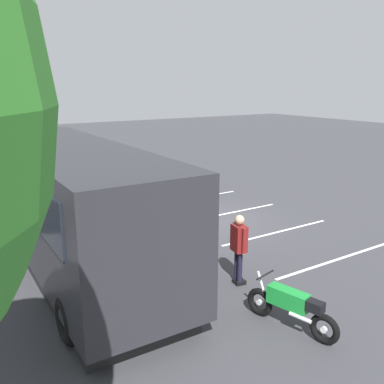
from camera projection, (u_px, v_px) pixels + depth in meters
The scene contains 14 objects.
ground_plane at pixel (213, 222), 14.83m from camera, with size 80.00×80.00×0.00m, color #38383D.
tour_bus at pixel (73, 208), 10.73m from camera, with size 9.33×2.67×3.25m.
spectator_far_left at pixel (239, 244), 9.96m from camera, with size 0.58×0.36×1.75m.
spectator_left at pixel (200, 229), 11.01m from camera, with size 0.58×0.36×1.71m.
spectator_centre at pixel (184, 215), 12.04m from camera, with size 0.58×0.34×1.80m.
spectator_right at pixel (160, 207), 12.94m from camera, with size 0.57×0.33×1.72m.
spectator_far_right at pixel (149, 197), 14.17m from camera, with size 0.57×0.39×1.71m.
parked_motorcycle_silver at pixel (291, 307), 8.23m from camera, with size 2.02×0.74×0.99m.
stunt_motorcycle at pixel (179, 177), 19.02m from camera, with size 1.96×0.92×1.23m.
traffic_cone at pixel (196, 193), 17.56m from camera, with size 0.34×0.34×0.63m.
bay_line_a at pixel (340, 258), 11.69m from camera, with size 0.10×4.88×0.01m.
bay_line_b at pixel (277, 232), 13.75m from camera, with size 0.10×4.47×0.01m.
bay_line_c at pixel (230, 213), 15.82m from camera, with size 0.10×4.31×0.01m.
bay_line_d at pixel (194, 198), 17.88m from camera, with size 0.10×4.25×0.01m.
Camera 1 is at (-11.50, 8.18, 4.73)m, focal length 39.26 mm.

